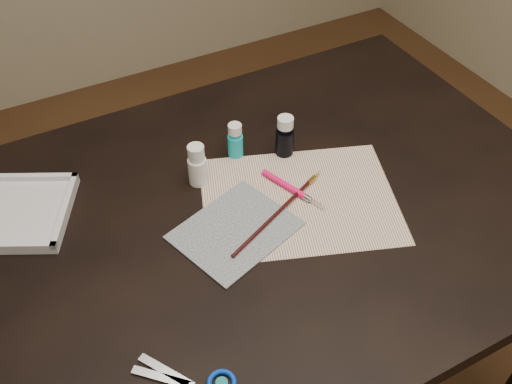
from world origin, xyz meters
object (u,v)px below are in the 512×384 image
canvas (235,230)px  palette_tray (18,212)px  paint_bottle_white (197,165)px  paper (299,200)px  paint_bottle_navy (285,136)px  paint_bottle_cyan (235,140)px

canvas → palette_tray: size_ratio=1.09×
paint_bottle_white → canvas: bearing=-87.8°
canvas → paper: bearing=5.7°
paint_bottle_white → paint_bottle_navy: paint_bottle_navy is taller
canvas → paint_bottle_navy: 0.26m
paint_bottle_white → paint_bottle_navy: size_ratio=0.99×
palette_tray → canvas: bearing=-33.3°
canvas → paint_bottle_cyan: size_ratio=2.63×
paint_bottle_cyan → paint_bottle_navy: size_ratio=0.85×
canvas → paint_bottle_white: (-0.01, 0.16, 0.04)m
paint_bottle_navy → canvas: bearing=-141.7°
paint_bottle_cyan → paper: bearing=-74.7°
paint_bottle_cyan → paint_bottle_navy: 0.11m
canvas → paint_bottle_navy: (0.20, 0.16, 0.05)m
paint_bottle_navy → paint_bottle_white: bearing=179.0°
paper → paint_bottle_white: 0.22m
canvas → paint_bottle_white: paint_bottle_white is taller
canvas → palette_tray: palette_tray is taller
canvas → paint_bottle_cyan: (0.10, 0.20, 0.04)m
paint_bottle_white → paint_bottle_cyan: paint_bottle_white is taller
paint_bottle_white → paint_bottle_cyan: size_ratio=1.16×
palette_tray → paint_bottle_cyan: bearing=-4.3°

